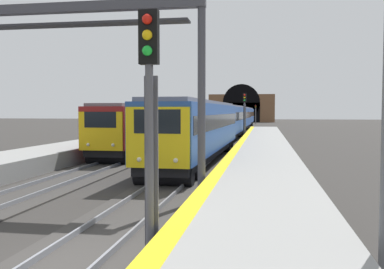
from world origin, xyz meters
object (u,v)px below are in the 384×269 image
Objects in this scene: railway_signal_mid at (245,112)px; railway_signal_far at (256,113)px; railway_signal_near at (150,117)px; train_adjacent_platform at (189,120)px; overhead_signal_gantry at (82,50)px; train_main_approaching at (233,119)px.

railway_signal_mid is 1.11× the size of railway_signal_far.
railway_signal_mid is (40.00, 0.00, 0.00)m from railway_signal_near.
overhead_signal_gantry is at bearing 5.27° from train_adjacent_platform.
overhead_signal_gantry reaches higher than railway_signal_near.
railway_signal_near reaches higher than train_adjacent_platform.
overhead_signal_gantry is (-37.56, -2.58, 3.38)m from train_adjacent_platform.
train_adjacent_platform is 37.80m from overhead_signal_gantry.
railway_signal_near is at bearing 0.00° from railway_signal_mid.
railway_signal_mid is (-8.72, -1.86, 0.96)m from train_main_approaching.
railway_signal_near is at bearing 0.00° from railway_signal_far.
railway_signal_far reaches higher than train_main_approaching.
railway_signal_far is (97.29, -0.00, -0.39)m from railway_signal_near.
train_adjacent_platform is at bearing -49.10° from train_main_approaching.
train_main_approaching is 42.03m from overhead_signal_gantry.
railway_signal_mid is at bearing 0.00° from railway_signal_far.
train_adjacent_platform is at bearing -122.43° from railway_signal_mid.
railway_signal_mid is 33.47m from overhead_signal_gantry.
railway_signal_far is at bearing 179.23° from train_main_approaching.
overhead_signal_gantry is (-33.09, 4.44, 2.36)m from railway_signal_mid.
railway_signal_mid is at bearing 58.90° from train_adjacent_platform.
railway_signal_near is at bearing 10.32° from train_adjacent_platform.
railway_signal_mid is 57.29m from railway_signal_far.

